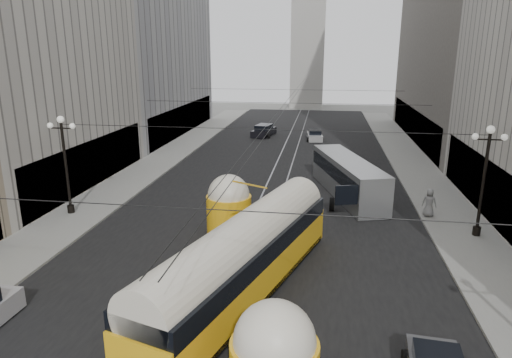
% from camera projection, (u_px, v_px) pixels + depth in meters
% --- Properties ---
extents(road, '(20.00, 85.00, 0.02)m').
position_uv_depth(road, '(283.00, 168.00, 42.02)').
color(road, black).
rests_on(road, ground).
extents(sidewalk_left, '(4.00, 72.00, 0.15)m').
position_uv_depth(sidewalk_left, '(170.00, 154.00, 47.07)').
color(sidewalk_left, gray).
rests_on(sidewalk_left, ground).
extents(sidewalk_right, '(4.00, 72.00, 0.15)m').
position_uv_depth(sidewalk_right, '(411.00, 163.00, 43.59)').
color(sidewalk_right, gray).
rests_on(sidewalk_right, ground).
extents(rail_left, '(0.12, 85.00, 0.04)m').
position_uv_depth(rail_left, '(275.00, 167.00, 42.13)').
color(rail_left, gray).
rests_on(rail_left, ground).
extents(rail_right, '(0.12, 85.00, 0.04)m').
position_uv_depth(rail_right, '(291.00, 168.00, 41.91)').
color(rail_right, gray).
rests_on(rail_right, ground).
extents(building_left_far, '(12.60, 28.60, 28.60)m').
position_uv_depth(building_left_far, '(134.00, 17.00, 55.77)').
color(building_left_far, '#999999').
rests_on(building_left_far, ground).
extents(distant_tower, '(6.00, 6.00, 31.36)m').
position_uv_depth(distant_tower, '(309.00, 25.00, 83.13)').
color(distant_tower, '#B2AFA8').
rests_on(distant_tower, ground).
extents(lamppost_left_mid, '(1.86, 0.44, 6.37)m').
position_uv_depth(lamppost_left_mid, '(65.00, 159.00, 29.03)').
color(lamppost_left_mid, black).
rests_on(lamppost_left_mid, sidewalk_left).
extents(lamppost_right_mid, '(1.86, 0.44, 6.37)m').
position_uv_depth(lamppost_right_mid, '(484.00, 175.00, 25.38)').
color(lamppost_right_mid, black).
rests_on(lamppost_right_mid, sidewalk_right).
extents(catenary, '(25.00, 72.00, 0.23)m').
position_uv_depth(catenary, '(284.00, 105.00, 39.44)').
color(catenary, black).
rests_on(catenary, ground).
extents(streetcar, '(6.79, 15.92, 3.63)m').
position_uv_depth(streetcar, '(244.00, 256.00, 19.89)').
color(streetcar, yellow).
rests_on(streetcar, ground).
extents(city_bus, '(5.34, 11.26, 2.76)m').
position_uv_depth(city_bus, '(347.00, 176.00, 33.69)').
color(city_bus, gray).
rests_on(city_bus, ground).
extents(sedan_white_far, '(2.07, 4.14, 1.26)m').
position_uv_depth(sedan_white_far, '(314.00, 135.00, 54.88)').
color(sedan_white_far, silver).
rests_on(sedan_white_far, ground).
extents(sedan_dark_far, '(2.82, 4.89, 1.45)m').
position_uv_depth(sedan_dark_far, '(264.00, 131.00, 57.48)').
color(sedan_dark_far, black).
rests_on(sedan_dark_far, ground).
extents(pedestrian_sidewalk_right, '(1.02, 0.80, 1.82)m').
position_uv_depth(pedestrian_sidewalk_right, '(429.00, 203.00, 29.12)').
color(pedestrian_sidewalk_right, gray).
rests_on(pedestrian_sidewalk_right, sidewalk_right).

